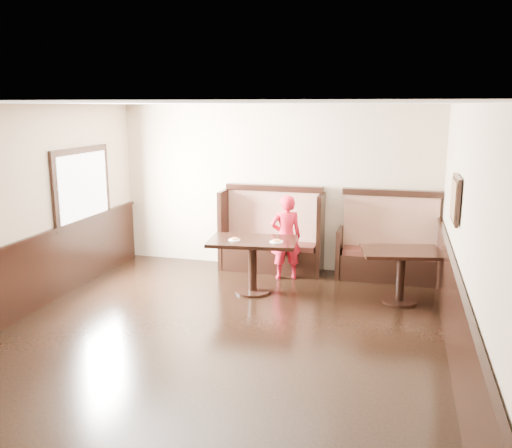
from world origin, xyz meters
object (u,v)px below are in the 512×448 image
(booth_main, at_px, (272,240))
(child, at_px, (286,237))
(booth_neighbor, at_px, (389,250))
(table_main, at_px, (253,252))
(table_neighbor, at_px, (401,263))

(booth_main, distance_m, child, 0.56)
(booth_neighbor, xyz_separation_m, child, (-1.62, -0.42, 0.21))
(table_main, bearing_deg, booth_main, 83.11)
(child, bearing_deg, table_main, 45.51)
(booth_main, distance_m, table_main, 1.22)
(booth_neighbor, distance_m, table_main, 2.31)
(table_main, distance_m, child, 0.87)
(booth_neighbor, xyz_separation_m, table_neighbor, (0.20, -1.07, 0.10))
(table_neighbor, height_order, child, child)
(booth_main, xyz_separation_m, child, (0.33, -0.42, 0.17))
(table_main, bearing_deg, child, 60.28)
(booth_main, bearing_deg, child, -51.82)
(booth_main, relative_size, child, 1.26)
(table_main, distance_m, table_neighbor, 2.16)
(booth_main, xyz_separation_m, table_neighbor, (2.15, -1.07, 0.05))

